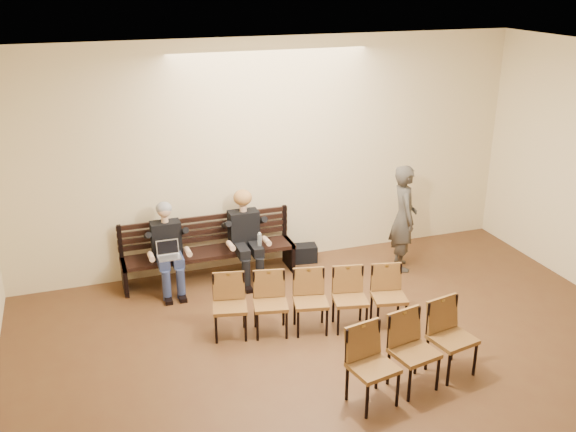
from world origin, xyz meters
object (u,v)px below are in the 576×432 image
at_px(passerby, 404,210).
at_px(chair_row_front, 311,302).
at_px(laptop, 170,259).
at_px(bag, 305,253).
at_px(chair_row_back, 414,353).
at_px(bench, 210,265).
at_px(seated_woman, 246,238).
at_px(water_bottle, 260,247).
at_px(seated_man, 168,249).

xyz_separation_m(passerby, chair_row_front, (-2.02, -1.30, -0.55)).
bearing_deg(passerby, laptop, 100.19).
xyz_separation_m(bag, chair_row_back, (-0.02, -3.51, 0.31)).
relative_size(bench, passerby, 1.36).
relative_size(laptop, chair_row_front, 0.13).
xyz_separation_m(seated_woman, laptop, (-1.18, -0.23, -0.07)).
relative_size(bench, water_bottle, 12.44).
relative_size(seated_woman, passerby, 0.66).
bearing_deg(bench, water_bottle, -26.88).
bearing_deg(bag, chair_row_front, -108.46).
distance_m(seated_woman, laptop, 1.20).
bearing_deg(seated_man, bag, 5.73).
xyz_separation_m(bench, laptop, (-0.64, -0.35, 0.34)).
height_order(bench, bag, bench).
bearing_deg(seated_woman, bag, 12.05).
height_order(water_bottle, passerby, passerby).
bearing_deg(chair_row_back, passerby, 52.99).
xyz_separation_m(seated_man, chair_row_front, (1.52, -1.78, -0.23)).
distance_m(laptop, water_bottle, 1.33).
height_order(water_bottle, bag, water_bottle).
distance_m(water_bottle, chair_row_front, 1.57).
height_order(laptop, water_bottle, laptop).
xyz_separation_m(seated_woman, chair_row_back, (1.01, -3.29, -0.19)).
bearing_deg(bag, water_bottle, -153.03).
distance_m(seated_man, seated_woman, 1.16).
relative_size(seated_woman, chair_row_front, 0.51).
xyz_separation_m(bench, water_bottle, (0.69, -0.35, 0.33)).
bearing_deg(chair_row_back, laptop, 114.55).
bearing_deg(laptop, bench, 19.00).
xyz_separation_m(seated_woman, passerby, (2.38, -0.48, 0.32)).
distance_m(seated_man, passerby, 3.59).
bearing_deg(chair_row_front, bench, 127.22).
xyz_separation_m(water_bottle, chair_row_back, (0.86, -3.06, -0.11)).
height_order(seated_man, seated_woman, seated_woman).
bearing_deg(bench, seated_man, -169.13).
relative_size(seated_man, chair_row_front, 0.51).
relative_size(laptop, passerby, 0.17).
bearing_deg(seated_man, chair_row_front, -49.43).
height_order(seated_man, bag, seated_man).
bearing_deg(chair_row_front, laptop, 146.71).
height_order(bench, passerby, passerby).
xyz_separation_m(laptop, passerby, (3.55, -0.25, 0.39)).
bearing_deg(water_bottle, seated_man, 170.14).
relative_size(seated_man, chair_row_back, 0.79).
distance_m(water_bottle, chair_row_back, 3.18).
bearing_deg(passerby, water_bottle, 97.74).
bearing_deg(water_bottle, seated_woman, 123.46).
height_order(bench, chair_row_back, chair_row_back).
bearing_deg(bag, seated_man, -174.27).
relative_size(bag, chair_row_back, 0.23).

